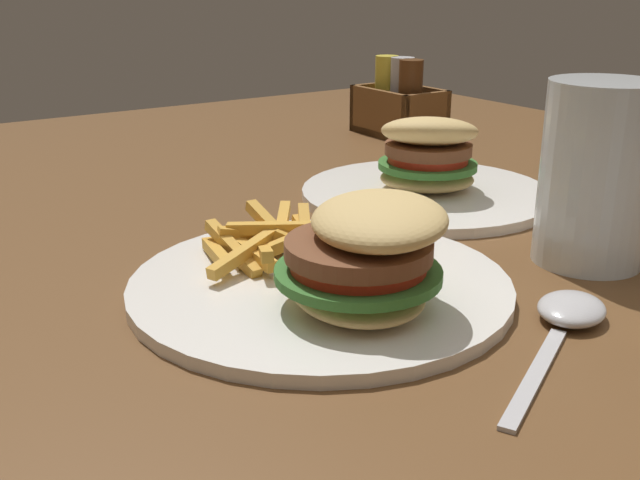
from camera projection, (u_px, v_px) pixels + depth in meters
dining_table at (359, 338)px, 0.75m from camera, size 1.46×1.29×0.73m
meal_plate_near at (336, 269)px, 0.54m from camera, size 0.29×0.29×0.09m
beer_glass at (596, 176)px, 0.60m from camera, size 0.09×0.09×0.15m
spoon at (564, 315)px, 0.51m from camera, size 0.11×0.17×0.02m
meal_plate_far at (427, 175)px, 0.79m from camera, size 0.26×0.26×0.10m
condiment_caddy at (399, 105)px, 1.10m from camera, size 0.13×0.09×0.11m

